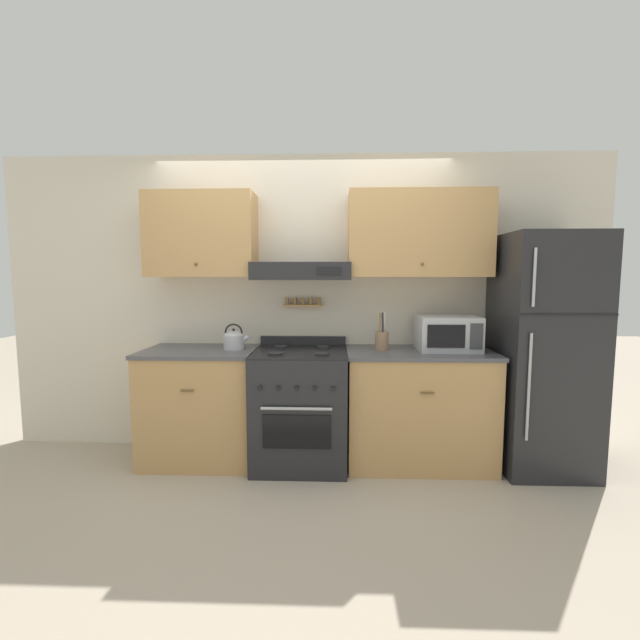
# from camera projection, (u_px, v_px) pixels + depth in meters

# --- Properties ---
(ground_plane) EXTENTS (16.00, 16.00, 0.00)m
(ground_plane) POSITION_uv_depth(u_px,v_px,m) (298.00, 478.00, 3.22)
(ground_plane) COLOR #B2A38E
(wall_back) EXTENTS (5.20, 0.46, 2.55)m
(wall_back) POSITION_uv_depth(u_px,v_px,m) (309.00, 284.00, 3.68)
(wall_back) COLOR beige
(wall_back) RESTS_ON ground_plane
(counter_left) EXTENTS (0.91, 0.65, 0.93)m
(counter_left) POSITION_uv_depth(u_px,v_px,m) (201.00, 404.00, 3.53)
(counter_left) COLOR tan
(counter_left) RESTS_ON ground_plane
(counter_right) EXTENTS (1.16, 0.65, 0.93)m
(counter_right) POSITION_uv_depth(u_px,v_px,m) (418.00, 407.00, 3.47)
(counter_right) COLOR tan
(counter_right) RESTS_ON ground_plane
(stove_range) EXTENTS (0.74, 0.72, 1.00)m
(stove_range) POSITION_uv_depth(u_px,v_px,m) (300.00, 407.00, 3.47)
(stove_range) COLOR #232326
(stove_range) RESTS_ON ground_plane
(refrigerator) EXTENTS (0.67, 0.71, 1.84)m
(refrigerator) POSITION_uv_depth(u_px,v_px,m) (543.00, 353.00, 3.35)
(refrigerator) COLOR #232326
(refrigerator) RESTS_ON ground_plane
(tea_kettle) EXTENTS (0.22, 0.17, 0.21)m
(tea_kettle) POSITION_uv_depth(u_px,v_px,m) (234.00, 339.00, 3.49)
(tea_kettle) COLOR #B7B7BC
(tea_kettle) RESTS_ON counter_left
(microwave) EXTENTS (0.47, 0.39, 0.28)m
(microwave) POSITION_uv_depth(u_px,v_px,m) (447.00, 333.00, 3.44)
(microwave) COLOR #ADAFB5
(microwave) RESTS_ON counter_right
(utensil_crock) EXTENTS (0.11, 0.11, 0.30)m
(utensil_crock) POSITION_uv_depth(u_px,v_px,m) (382.00, 340.00, 3.44)
(utensil_crock) COLOR #8E7051
(utensil_crock) RESTS_ON counter_right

